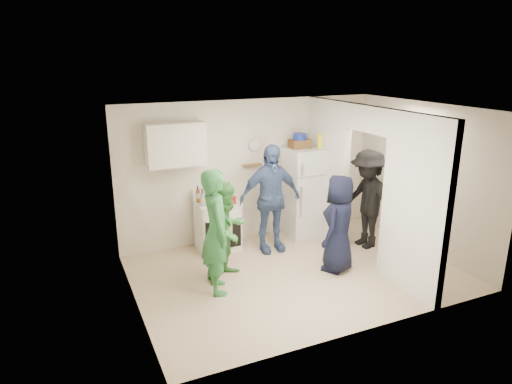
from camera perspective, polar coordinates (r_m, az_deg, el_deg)
floor at (r=7.17m, az=4.95°, el=-9.99°), size 4.80×4.80×0.00m
wall_back at (r=8.17m, az=-0.59°, el=2.79°), size 4.80×0.00×4.80m
wall_front at (r=5.38m, az=14.10°, el=-5.27°), size 4.80×0.00×4.80m
wall_left at (r=5.96m, az=-15.40°, el=-3.17°), size 0.00×3.40×3.40m
wall_right at (r=8.12m, az=20.19°, el=1.65°), size 0.00×3.40×3.40m
ceiling at (r=6.45m, az=5.51°, el=10.27°), size 4.80×4.80×0.00m
partition_pier_back at (r=8.22m, az=8.80°, el=2.67°), size 0.12×1.20×2.50m
partition_pier_front at (r=6.55m, az=19.20°, el=-1.71°), size 0.12×1.20×2.50m
partition_header at (r=7.14m, az=13.99°, el=8.85°), size 0.12×1.00×0.40m
stove at (r=7.86m, az=-4.83°, el=-4.17°), size 0.71×0.59×0.85m
upper_cabinet at (r=7.44m, az=-10.03°, el=5.88°), size 0.95×0.34×0.70m
fridge at (r=8.37m, az=6.06°, el=-0.02°), size 0.68×0.66×1.64m
wicker_basket at (r=8.16m, az=5.47°, el=6.03°), size 0.35×0.25×0.15m
blue_bowl at (r=8.13m, az=5.49°, el=6.93°), size 0.24×0.24×0.11m
yellow_cup_stack_top at (r=8.18m, az=7.96°, el=6.33°), size 0.09×0.09×0.25m
wall_clock at (r=8.08m, az=-0.22°, el=5.90°), size 0.22×0.02×0.22m
spice_shelf at (r=8.11m, az=-0.45°, el=3.40°), size 0.35×0.08×0.03m
nook_window at (r=8.16m, az=19.40°, el=4.69°), size 0.03×0.70×0.80m
nook_window_frame at (r=8.15m, az=19.32°, el=4.69°), size 0.04×0.76×0.86m
nook_valance at (r=8.07m, az=19.43°, el=7.10°), size 0.04×0.82×0.18m
yellow_cup_stack_stove at (r=7.44m, az=-5.24°, el=-0.90°), size 0.09×0.09×0.25m
red_cup at (r=7.59m, az=-2.85°, el=-1.02°), size 0.09×0.09×0.12m
person_green_left at (r=6.32m, az=-4.96°, el=-4.97°), size 0.53×0.71×1.78m
person_green_center at (r=6.77m, az=-3.57°, el=-4.82°), size 0.89×0.83×1.47m
person_denim at (r=7.61m, az=1.77°, el=-0.83°), size 1.10×0.49×1.84m
person_navy at (r=7.07m, az=10.33°, el=-3.91°), size 0.88×0.82×1.52m
person_nook at (r=8.02m, az=13.75°, el=-0.88°), size 0.68×1.14×1.72m
bottle_a at (r=7.68m, az=-7.27°, el=-0.26°), size 0.07×0.07×0.29m
bottle_b at (r=7.57m, az=-6.02°, el=-0.55°), size 0.07×0.07×0.27m
bottle_c at (r=7.77m, az=-5.80°, el=0.13°), size 0.08×0.08×0.33m
bottle_d at (r=7.65m, az=-4.55°, el=-0.38°), size 0.07×0.07×0.26m
bottle_e at (r=7.86m, az=-4.75°, el=0.32°), size 0.07×0.07×0.32m
bottle_f at (r=7.74m, az=-3.67°, el=0.02°), size 0.07×0.07×0.30m
bottle_g at (r=7.87m, az=-3.35°, el=0.27°), size 0.06×0.06×0.29m
bottle_h at (r=7.48m, az=-6.71°, el=-0.71°), size 0.08×0.08×0.29m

